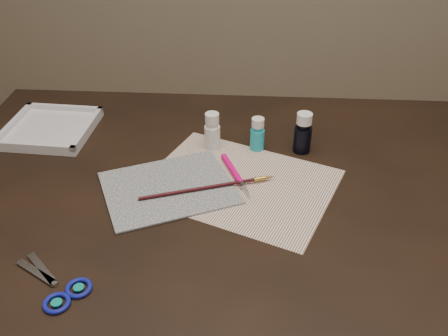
# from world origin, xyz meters

# --- Properties ---
(table) EXTENTS (1.30, 0.90, 0.75)m
(table) POSITION_xyz_m (0.00, 0.00, 0.38)
(table) COLOR black
(table) RESTS_ON ground
(paper) EXTENTS (0.48, 0.43, 0.00)m
(paper) POSITION_xyz_m (0.03, 0.01, 0.75)
(paper) COLOR white
(paper) RESTS_ON table
(canvas) EXTENTS (0.33, 0.31, 0.00)m
(canvas) POSITION_xyz_m (-0.12, -0.01, 0.75)
(canvas) COLOR black
(canvas) RESTS_ON paper
(paint_bottle_white) EXTENTS (0.05, 0.05, 0.09)m
(paint_bottle_white) POSITION_xyz_m (-0.04, 0.16, 0.80)
(paint_bottle_white) COLOR white
(paint_bottle_white) RESTS_ON table
(paint_bottle_cyan) EXTENTS (0.04, 0.04, 0.08)m
(paint_bottle_cyan) POSITION_xyz_m (0.07, 0.16, 0.79)
(paint_bottle_cyan) COLOR #1EA7BF
(paint_bottle_cyan) RESTS_ON table
(paint_bottle_navy) EXTENTS (0.05, 0.05, 0.10)m
(paint_bottle_navy) POSITION_xyz_m (0.18, 0.16, 0.80)
(paint_bottle_navy) COLOR black
(paint_bottle_navy) RESTS_ON table
(paintbrush) EXTENTS (0.29, 0.11, 0.01)m
(paintbrush) POSITION_xyz_m (-0.03, -0.02, 0.76)
(paintbrush) COLOR black
(paintbrush) RESTS_ON canvas
(craft_knife) EXTENTS (0.08, 0.16, 0.01)m
(craft_knife) POSITION_xyz_m (0.03, 0.03, 0.76)
(craft_knife) COLOR #EF077B
(craft_knife) RESTS_ON paper
(scissors) EXTENTS (0.20, 0.17, 0.01)m
(scissors) POSITION_xyz_m (-0.28, -0.29, 0.75)
(scissors) COLOR silver
(scissors) RESTS_ON table
(palette_tray) EXTENTS (0.22, 0.22, 0.03)m
(palette_tray) POSITION_xyz_m (-0.46, 0.21, 0.76)
(palette_tray) COLOR silver
(palette_tray) RESTS_ON table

